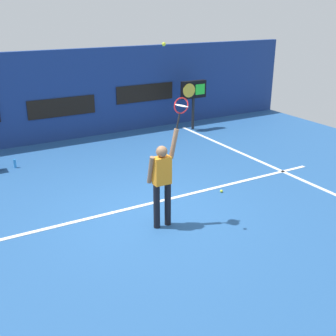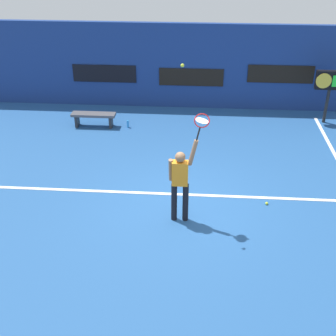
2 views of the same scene
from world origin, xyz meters
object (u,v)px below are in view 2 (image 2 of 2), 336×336
Objects in this scene: court_bench at (94,117)px; tennis_ball at (182,65)px; water_bottle at (128,124)px; spare_ball at (267,203)px; scoreboard_clock at (330,83)px; tennis_player at (180,181)px; tennis_racket at (202,122)px.

tennis_ball is at bearing -58.64° from court_bench.
spare_ball is at bearing -46.53° from water_bottle.
scoreboard_clock is at bearing 7.90° from water_bottle.
water_bottle is at bearing 111.38° from tennis_player.
court_bench is at bearing -180.00° from water_bottle.
tennis_player is 5.77m from court_bench.
tennis_player is 29.21× the size of spare_ball.
tennis_player is 8.28× the size of water_bottle.
tennis_player is 2.52m from tennis_ball.
tennis_ball reaches higher than tennis_racket.
tennis_player reaches higher than spare_ball.
water_bottle is (1.09, 0.00, -0.22)m from court_bench.
tennis_ball is (-0.39, -0.06, 1.15)m from tennis_racket.
tennis_ball reaches higher than water_bottle.
court_bench is 1.11m from water_bottle.
scoreboard_clock is at bearing 52.77° from tennis_ball.
court_bench is (-3.00, 4.88, -0.67)m from tennis_player.
water_bottle is at bearing 0.00° from court_bench.
tennis_racket reaches higher than water_bottle.
scoreboard_clock reaches higher than court_bench.
tennis_ball reaches higher than tennis_player.
water_bottle is (-1.92, 4.95, -3.41)m from tennis_ball.
court_bench is at bearing 121.36° from tennis_ball.
tennis_racket is at bearing -55.09° from court_bench.
spare_ball is at bearing -39.53° from court_bench.
tennis_ball is at bearing -79.39° from tennis_player.
tennis_player is 7.28m from scoreboard_clock.
tennis_racket is at bearing -64.62° from water_bottle.
tennis_racket reaches higher than scoreboard_clock.
water_bottle is (-6.35, -0.88, -1.23)m from scoreboard_clock.
tennis_player is at bearing 100.61° from tennis_ball.
court_bench is (-7.44, -0.88, -1.01)m from scoreboard_clock.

